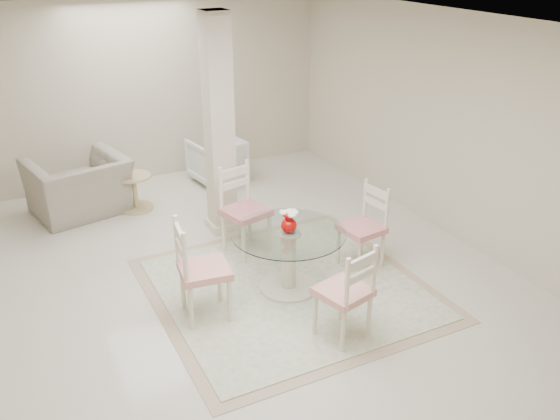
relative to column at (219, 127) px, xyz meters
name	(u,v)px	position (x,y,z in m)	size (l,w,h in m)	color
ground	(225,284)	(-0.50, -1.30, -1.35)	(7.00, 7.00, 0.00)	beige
room_shell	(218,118)	(-0.50, -1.30, 0.51)	(6.02, 7.02, 2.71)	beige
column	(219,127)	(0.00, 0.00, 0.00)	(0.30, 0.30, 2.70)	beige
area_rug	(288,288)	(0.06, -1.71, -1.34)	(2.79, 2.79, 0.02)	tan
dining_table	(289,261)	(0.06, -1.71, -1.00)	(1.18, 1.18, 0.68)	beige
red_vase	(289,221)	(0.07, -1.71, -0.54)	(0.19, 0.18, 0.25)	#AF0605
dining_chair_east	(367,220)	(1.08, -1.63, -0.79)	(0.48, 0.48, 1.07)	beige
dining_chair_north	(242,203)	(-0.02, -0.69, -0.73)	(0.57, 0.57, 1.18)	#F2E5C7
dining_chair_west	(196,263)	(-0.96, -1.77, -0.74)	(0.51, 0.51, 1.15)	#EFE7C4
dining_chair_south	(349,287)	(0.15, -2.72, -0.78)	(0.53, 0.53, 1.08)	#F7E7CB
recliner_taupe	(79,187)	(-1.55, 1.28, -0.96)	(1.20, 1.05, 0.78)	gray
armchair_white	(217,160)	(0.53, 1.55, -1.01)	(0.72, 0.74, 0.67)	white
side_table	(135,194)	(-0.86, 1.08, -1.12)	(0.48, 0.48, 0.50)	tan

